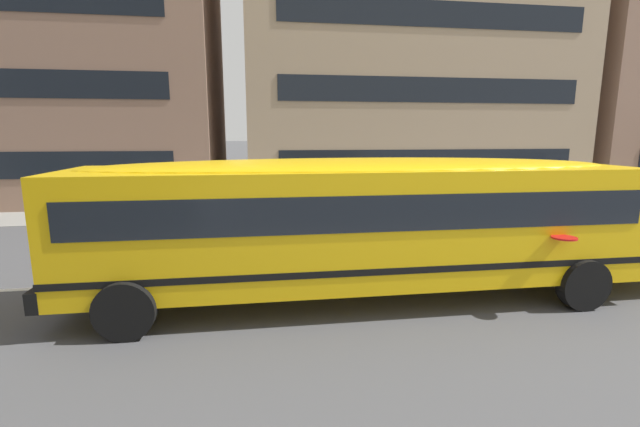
% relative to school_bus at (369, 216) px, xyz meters
% --- Properties ---
extents(ground_plane, '(400.00, 400.00, 0.00)m').
position_rel_school_bus_xyz_m(ground_plane, '(-1.87, 1.43, -1.62)').
color(ground_plane, '#4C4C4F').
extents(sidewalk_far, '(120.00, 3.00, 0.01)m').
position_rel_school_bus_xyz_m(sidewalk_far, '(-1.87, 9.69, -1.61)').
color(sidewalk_far, gray).
rests_on(sidewalk_far, ground_plane).
extents(lane_centreline, '(110.00, 0.16, 0.01)m').
position_rel_school_bus_xyz_m(lane_centreline, '(-1.87, 1.43, -1.62)').
color(lane_centreline, silver).
rests_on(lane_centreline, ground_plane).
extents(school_bus, '(12.19, 2.88, 2.72)m').
position_rel_school_bus_xyz_m(school_bus, '(0.00, 0.00, 0.00)').
color(school_bus, yellow).
rests_on(school_bus, ground_plane).
extents(apartment_block_far_left, '(18.60, 10.64, 13.30)m').
position_rel_school_bus_xyz_m(apartment_block_far_left, '(-13.37, 16.48, 5.03)').
color(apartment_block_far_left, '#93705B').
rests_on(apartment_block_far_left, ground_plane).
extents(apartment_block_far_centre, '(16.72, 12.12, 19.70)m').
position_rel_school_bus_xyz_m(apartment_block_far_centre, '(5.89, 17.23, 8.23)').
color(apartment_block_far_centre, tan).
rests_on(apartment_block_far_centre, ground_plane).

